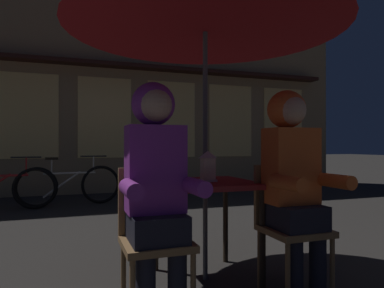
# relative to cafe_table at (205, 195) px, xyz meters

# --- Properties ---
(ground_plane) EXTENTS (60.00, 60.00, 0.00)m
(ground_plane) POSITION_rel_cafe_table_xyz_m (0.00, 0.00, -0.64)
(ground_plane) COLOR #2D2B28
(cafe_table) EXTENTS (0.72, 0.72, 0.74)m
(cafe_table) POSITION_rel_cafe_table_xyz_m (0.00, 0.00, 0.00)
(cafe_table) COLOR maroon
(cafe_table) RESTS_ON ground_plane
(patio_umbrella) EXTENTS (2.10, 2.10, 2.31)m
(patio_umbrella) POSITION_rel_cafe_table_xyz_m (0.00, 0.00, 1.42)
(patio_umbrella) COLOR #4C4C51
(patio_umbrella) RESTS_ON ground_plane
(lantern) EXTENTS (0.11, 0.11, 0.23)m
(lantern) POSITION_rel_cafe_table_xyz_m (0.01, -0.03, 0.22)
(lantern) COLOR white
(lantern) RESTS_ON cafe_table
(chair_left) EXTENTS (0.40, 0.40, 0.87)m
(chair_left) POSITION_rel_cafe_table_xyz_m (-0.48, -0.37, -0.15)
(chair_left) COLOR olive
(chair_left) RESTS_ON ground_plane
(chair_right) EXTENTS (0.40, 0.40, 0.87)m
(chair_right) POSITION_rel_cafe_table_xyz_m (0.48, -0.37, -0.15)
(chair_right) COLOR olive
(chair_right) RESTS_ON ground_plane
(person_left_hooded) EXTENTS (0.45, 0.56, 1.40)m
(person_left_hooded) POSITION_rel_cafe_table_xyz_m (-0.48, -0.43, 0.21)
(person_left_hooded) COLOR black
(person_left_hooded) RESTS_ON ground_plane
(person_right_hooded) EXTENTS (0.45, 0.56, 1.40)m
(person_right_hooded) POSITION_rel_cafe_table_xyz_m (0.48, -0.43, 0.21)
(person_right_hooded) COLOR black
(person_right_hooded) RESTS_ON ground_plane
(shopfront_building) EXTENTS (10.00, 0.93, 6.20)m
(shopfront_building) POSITION_rel_cafe_table_xyz_m (0.44, 5.40, 2.45)
(shopfront_building) COLOR #937A56
(shopfront_building) RESTS_ON ground_plane
(bicycle_third) EXTENTS (1.68, 0.22, 0.84)m
(bicycle_third) POSITION_rel_cafe_table_xyz_m (-0.99, 3.74, -0.29)
(bicycle_third) COLOR black
(bicycle_third) RESTS_ON ground_plane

